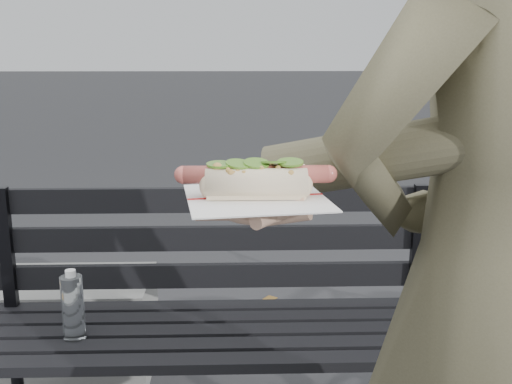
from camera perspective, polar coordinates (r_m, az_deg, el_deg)
The scene contains 4 objects.
park_bench at distance 1.91m, azimuth -4.41°, elevation -10.76°, with size 1.50×0.44×0.88m.
concrete_block at distance 2.72m, azimuth -22.77°, elevation -11.69°, with size 1.20×0.40×0.40m, color slate.
person at distance 1.10m, azimuth 21.75°, elevation -9.66°, with size 0.65×0.43×1.78m, color #4D4A33.
held_hotdog at distance 0.92m, azimuth 12.16°, elevation 3.10°, with size 0.63×0.32×0.20m.
Camera 1 is at (0.07, -0.76, 1.30)m, focal length 42.00 mm.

